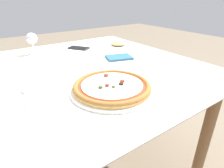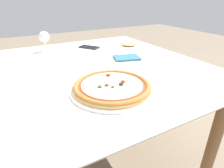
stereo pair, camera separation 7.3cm
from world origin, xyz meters
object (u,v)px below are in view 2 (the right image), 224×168
cell_phone (89,47)px  pizza_plate (112,87)px  dining_table (98,79)px  fork (29,91)px  side_plate (129,45)px  wine_glass_far_left (44,37)px

cell_phone → pizza_plate: bearing=-104.9°
dining_table → fork: bearing=-157.8°
pizza_plate → fork: size_ratio=1.97×
cell_phone → side_plate: side_plate is taller
cell_phone → dining_table: bearing=-105.9°
pizza_plate → side_plate: 0.70m
cell_phone → side_plate: 0.29m
pizza_plate → side_plate: pizza_plate is taller
side_plate → pizza_plate: bearing=-128.8°
cell_phone → side_plate: (0.26, -0.11, 0.01)m
cell_phone → side_plate: bearing=-23.3°
fork → cell_phone: cell_phone is taller
fork → side_plate: (0.73, 0.39, 0.01)m
dining_table → pizza_plate: pizza_plate is taller
pizza_plate → cell_phone: pizza_plate is taller
pizza_plate → dining_table: bearing=76.3°
dining_table → cell_phone: cell_phone is taller
dining_table → wine_glass_far_left: (-0.19, 0.41, 0.18)m
pizza_plate → side_plate: bearing=51.2°
pizza_plate → fork: 0.33m
wine_glass_far_left → side_plate: size_ratio=0.74×
pizza_plate → cell_phone: (0.18, 0.66, -0.01)m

